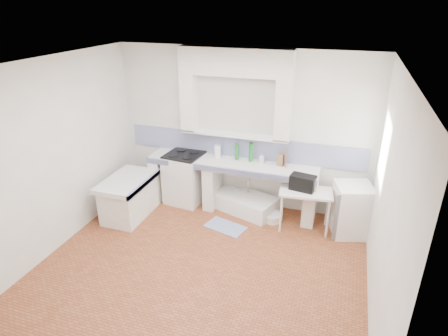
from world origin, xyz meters
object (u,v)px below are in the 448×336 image
(stove, at_px, (185,178))
(side_table, at_px, (304,210))
(fridge, at_px, (351,210))
(sink, at_px, (245,203))

(stove, relative_size, side_table, 1.10)
(stove, xyz_separation_m, fridge, (2.95, -0.17, -0.03))
(fridge, bearing_deg, side_table, 171.73)
(stove, relative_size, sink, 0.83)
(stove, distance_m, sink, 1.20)
(fridge, bearing_deg, stove, 160.07)
(stove, height_order, sink, stove)
(stove, distance_m, fridge, 2.96)
(side_table, bearing_deg, fridge, 1.99)
(sink, relative_size, fridge, 1.30)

